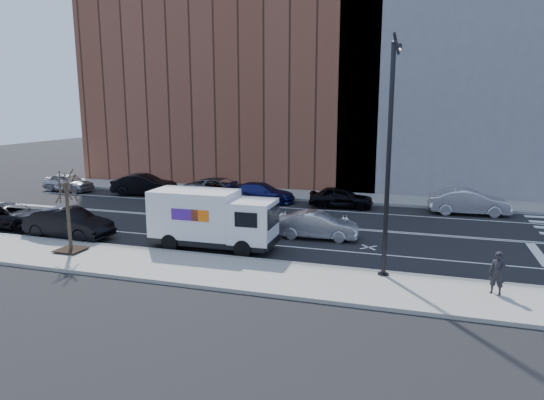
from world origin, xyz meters
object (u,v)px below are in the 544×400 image
Objects in this scene: far_parked_b at (145,185)px; far_parked_a at (68,182)px; pedestrian at (498,273)px; fedex_van at (212,219)px; driving_sedan at (318,225)px.

far_parked_a is at bearing 85.06° from far_parked_b.
far_parked_a is at bearing 177.75° from pedestrian.
fedex_van is 12.46m from pedestrian.
fedex_van reaches higher than pedestrian.
far_parked_a reaches higher than driving_sedan.
far_parked_b is (-10.59, 11.25, -0.66)m from fedex_van.
driving_sedan is at bearing 165.24° from pedestrian.
far_parked_a is 2.75× the size of pedestrian.
driving_sedan is (4.46, 3.20, -0.78)m from fedex_van.
pedestrian is (12.16, -2.65, -0.53)m from fedex_van.
fedex_van is at bearing -115.53° from far_parked_a.
fedex_van is 3.93× the size of pedestrian.
fedex_van is 1.43× the size of far_parked_a.
far_parked_a is 23.05m from driving_sedan.
pedestrian is (7.70, -5.85, 0.25)m from driving_sedan.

